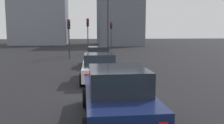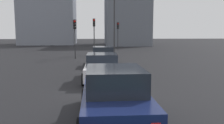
{
  "view_description": "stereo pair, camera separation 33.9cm",
  "coord_description": "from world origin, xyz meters",
  "views": [
    {
      "loc": [
        -9.11,
        1.06,
        2.67
      ],
      "look_at": [
        -0.3,
        0.01,
        1.53
      ],
      "focal_mm": 38.12,
      "sensor_mm": 36.0,
      "label": 1
    },
    {
      "loc": [
        -9.15,
        0.72,
        2.67
      ],
      "look_at": [
        -0.3,
        0.01,
        1.53
      ],
      "focal_mm": 38.12,
      "sensor_mm": 36.0,
      "label": 2
    }
  ],
  "objects": [
    {
      "name": "traffic_light_near_right",
      "position": [
        24.82,
        -2.86,
        2.86
      ],
      "size": [
        0.32,
        0.3,
        3.97
      ],
      "rotation": [
        0.0,
        0.0,
        3.24
      ],
      "color": "#2D2D30",
      "rests_on": "ground_plane"
    },
    {
      "name": "street_lamp_kerbside",
      "position": [
        19.73,
        -1.88,
        5.05
      ],
      "size": [
        0.56,
        0.36,
        8.75
      ],
      "color": "#2D2D30",
      "rests_on": "ground_plane"
    },
    {
      "name": "building_facade_center",
      "position": [
        43.05,
        10.0,
        8.17
      ],
      "size": [
        10.34,
        10.94,
        16.34
      ],
      "primitive_type": "cube",
      "color": "gray",
      "rests_on": "ground_plane"
    },
    {
      "name": "car_grey_lead",
      "position": [
        9.56,
        -0.06,
        0.73
      ],
      "size": [
        4.22,
        1.99,
        1.51
      ],
      "rotation": [
        0.0,
        0.0,
        -0.01
      ],
      "color": "slate",
      "rests_on": "ground_plane"
    },
    {
      "name": "building_facade_left",
      "position": [
        38.97,
        -6.0,
        6.25
      ],
      "size": [
        11.51,
        8.18,
        12.51
      ],
      "primitive_type": "cube",
      "color": "slate",
      "rests_on": "ground_plane"
    },
    {
      "name": "car_white_second",
      "position": [
        3.6,
        0.24,
        0.73
      ],
      "size": [
        4.11,
        2.11,
        1.51
      ],
      "rotation": [
        0.0,
        0.0,
        -0.03
      ],
      "color": "silver",
      "rests_on": "ground_plane"
    },
    {
      "name": "car_navy_third",
      "position": [
        -2.33,
        0.1,
        0.78
      ],
      "size": [
        4.56,
        2.05,
        1.65
      ],
      "rotation": [
        0.0,
        0.0,
        0.0
      ],
      "color": "#141E4C",
      "rests_on": "ground_plane"
    },
    {
      "name": "ground_plane",
      "position": [
        0.0,
        0.0,
        -0.1
      ],
      "size": [
        160.0,
        160.0,
        0.2
      ],
      "primitive_type": "cube",
      "color": "black"
    },
    {
      "name": "traffic_light_far_left",
      "position": [
        18.77,
        0.57,
        3.0
      ],
      "size": [
        0.32,
        0.28,
        4.17
      ],
      "rotation": [
        0.0,
        0.0,
        3.13
      ],
      "color": "#2D2D30",
      "rests_on": "ground_plane"
    },
    {
      "name": "traffic_light_near_left",
      "position": [
        14.37,
        2.46,
        2.76
      ],
      "size": [
        0.33,
        0.3,
        3.83
      ],
      "rotation": [
        0.0,
        0.0,
        3.28
      ],
      "color": "#2D2D30",
      "rests_on": "ground_plane"
    }
  ]
}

